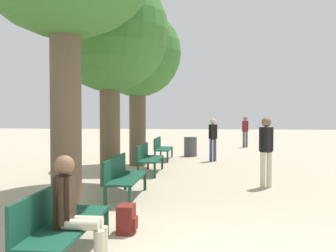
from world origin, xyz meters
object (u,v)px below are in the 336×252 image
pedestrian_near (213,137)px  pedestrian_mid (266,147)px  tree_row_1 (110,35)px  person_seated (75,208)px  bench_row_2 (148,156)px  pedestrian_far (245,130)px  backpack (127,219)px  bench_row_1 (122,174)px  tree_row_2 (137,55)px  bench_row_3 (161,147)px  trash_bin (190,147)px  bench_row_0 (60,219)px

pedestrian_near → pedestrian_mid: size_ratio=0.95×
tree_row_1 → person_seated: bearing=-79.9°
pedestrian_near → pedestrian_mid: (1.17, -4.86, 0.04)m
pedestrian_mid → bench_row_2: bearing=150.1°
pedestrian_near → pedestrian_far: (1.78, 6.07, 0.02)m
backpack → pedestrian_near: pedestrian_near is taller
tree_row_1 → backpack: size_ratio=12.55×
bench_row_1 → tree_row_2: 5.92m
person_seated → pedestrian_far: size_ratio=0.78×
bench_row_3 → pedestrian_mid: pedestrian_mid is taller
tree_row_1 → tree_row_2: (0.00, 3.61, 0.08)m
pedestrian_near → trash_bin: 1.89m
bench_row_3 → trash_bin: bearing=52.0°
pedestrian_near → pedestrian_far: 6.33m
bench_row_3 → trash_bin: 1.71m
bench_row_3 → pedestrian_far: (3.73, 5.84, 0.44)m
bench_row_3 → tree_row_2: bearing=-110.1°
backpack → pedestrian_mid: bearing=55.4°
bench_row_0 → pedestrian_far: pedestrian_far is taller
tree_row_2 → pedestrian_near: tree_row_2 is taller
tree_row_1 → pedestrian_far: bearing=68.7°
bench_row_3 → trash_bin: size_ratio=2.24×
bench_row_3 → tree_row_2: tree_row_2 is taller
bench_row_2 → pedestrian_far: 9.88m
bench_row_2 → trash_bin: (1.05, 4.64, -0.10)m
bench_row_1 → trash_bin: size_ratio=2.24×
bench_row_2 → pedestrian_far: bearing=67.8°
bench_row_1 → tree_row_2: bearing=97.0°
tree_row_2 → bench_row_2: bearing=-69.7°
person_seated → bench_row_0: bearing=146.5°
bench_row_1 → bench_row_2: size_ratio=1.00×
tree_row_2 → trash_bin: size_ratio=6.61×
bench_row_3 → trash_bin: (1.05, 1.35, -0.10)m
bench_row_3 → backpack: (0.57, -8.80, -0.29)m
bench_row_0 → pedestrian_mid: pedestrian_mid is taller
trash_bin → backpack: bearing=-92.7°
bench_row_3 → pedestrian_far: bearing=57.4°
bench_row_0 → person_seated: person_seated is taller
bench_row_2 → pedestrian_far: size_ratio=1.10×
person_seated → pedestrian_far: pedestrian_far is taller
bench_row_2 → person_seated: size_ratio=1.41×
person_seated → pedestrian_far: (3.49, 15.88, 0.26)m
bench_row_3 → person_seated: bearing=-88.6°
pedestrian_far → person_seated: bearing=-102.4°
pedestrian_mid → person_seated: bearing=-120.2°
pedestrian_near → pedestrian_mid: bearing=-76.4°
bench_row_0 → tree_row_2: tree_row_2 is taller
tree_row_2 → backpack: 8.05m
bench_row_2 → person_seated: person_seated is taller
bench_row_2 → trash_bin: bearing=77.2°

